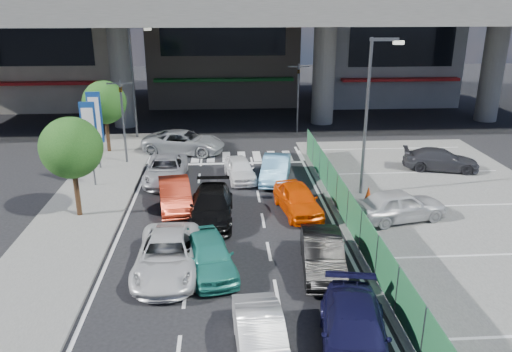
{
  "coord_description": "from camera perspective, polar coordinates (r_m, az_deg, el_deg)",
  "views": [
    {
      "loc": [
        -0.13,
        -18.05,
        9.73
      ],
      "look_at": [
        1.29,
        3.24,
        2.13
      ],
      "focal_mm": 35.0,
      "sensor_mm": 36.0,
      "label": 1
    }
  ],
  "objects": [
    {
      "name": "ground",
      "position": [
        20.51,
        -3.03,
        -8.74
      ],
      "size": [
        120.0,
        120.0,
        0.0
      ],
      "primitive_type": "plane",
      "color": "black",
      "rests_on": "ground"
    },
    {
      "name": "parking_lot",
      "position": [
        24.9,
        23.2,
        -5.01
      ],
      "size": [
        12.0,
        28.0,
        0.06
      ],
      "primitive_type": "cube",
      "color": "#595956",
      "rests_on": "ground"
    },
    {
      "name": "sidewalk_left",
      "position": [
        25.04,
        -19.46,
        -4.3
      ],
      "size": [
        4.0,
        30.0,
        0.12
      ],
      "primitive_type": "cube",
      "color": "#595956",
      "rests_on": "ground"
    },
    {
      "name": "fence_run",
      "position": [
        21.69,
        11.07,
        -4.8
      ],
      "size": [
        0.16,
        22.0,
        1.8
      ],
      "primitive_type": null,
      "color": "#216037",
      "rests_on": "ground"
    },
    {
      "name": "expressway",
      "position": [
        40.06,
        -3.81,
        18.19
      ],
      "size": [
        64.0,
        14.0,
        10.75
      ],
      "color": "#62625E",
      "rests_on": "ground"
    },
    {
      "name": "building_west",
      "position": [
        52.58,
        -22.13,
        14.71
      ],
      "size": [
        12.0,
        10.9,
        13.0
      ],
      "color": "gray",
      "rests_on": "ground"
    },
    {
      "name": "building_center",
      "position": [
        51.07,
        -3.83,
        17.06
      ],
      "size": [
        14.0,
        10.9,
        15.0
      ],
      "color": "gray",
      "rests_on": "ground"
    },
    {
      "name": "building_east",
      "position": [
        52.69,
        14.53,
        14.95
      ],
      "size": [
        12.0,
        10.9,
        12.0
      ],
      "color": "gray",
      "rests_on": "ground"
    },
    {
      "name": "traffic_light_left",
      "position": [
        31.2,
        -15.12,
        8.24
      ],
      "size": [
        1.6,
        1.24,
        5.2
      ],
      "color": "#595B60",
      "rests_on": "ground"
    },
    {
      "name": "traffic_light_right",
      "position": [
        37.92,
        4.86,
        10.76
      ],
      "size": [
        1.6,
        1.24,
        5.2
      ],
      "color": "#595B60",
      "rests_on": "ground"
    },
    {
      "name": "street_lamp_right",
      "position": [
        25.62,
        12.96,
        7.96
      ],
      "size": [
        1.65,
        0.22,
        8.0
      ],
      "color": "#595B60",
      "rests_on": "ground"
    },
    {
      "name": "street_lamp_left",
      "position": [
        36.92,
        -13.71,
        11.35
      ],
      "size": [
        1.65,
        0.22,
        8.0
      ],
      "color": "#595B60",
      "rests_on": "ground"
    },
    {
      "name": "signboard_near",
      "position": [
        27.8,
        -18.49,
        4.72
      ],
      "size": [
        0.8,
        0.14,
        4.7
      ],
      "color": "#595B60",
      "rests_on": "ground"
    },
    {
      "name": "signboard_far",
      "position": [
        30.72,
        -17.89,
        6.13
      ],
      "size": [
        0.8,
        0.14,
        4.7
      ],
      "color": "#595B60",
      "rests_on": "ground"
    },
    {
      "name": "tree_near",
      "position": [
        23.95,
        -20.36,
        3.01
      ],
      "size": [
        2.8,
        2.8,
        4.8
      ],
      "color": "#382314",
      "rests_on": "ground"
    },
    {
      "name": "tree_far",
      "position": [
        34.04,
        -16.93,
        8.03
      ],
      "size": [
        2.8,
        2.8,
        4.8
      ],
      "color": "#382314",
      "rests_on": "ground"
    },
    {
      "name": "hatch_white_back_mid",
      "position": [
        14.89,
        0.54,
        -18.03
      ],
      "size": [
        1.59,
        3.95,
        1.28
      ],
      "primitive_type": "imported",
      "rotation": [
        0.0,
        0.0,
        0.06
      ],
      "color": "silver",
      "rests_on": "ground"
    },
    {
      "name": "minivan_navy_back",
      "position": [
        15.22,
        11.18,
        -17.26
      ],
      "size": [
        2.75,
        5.02,
        1.38
      ],
      "primitive_type": "imported",
      "rotation": [
        0.0,
        0.0,
        -0.18
      ],
      "color": "#121134",
      "rests_on": "ground"
    },
    {
      "name": "sedan_white_mid_left",
      "position": [
        19.14,
        -10.1,
        -8.9
      ],
      "size": [
        2.29,
        4.97,
        1.38
      ],
      "primitive_type": "imported",
      "rotation": [
        0.0,
        0.0,
        0.0
      ],
      "color": "silver",
      "rests_on": "ground"
    },
    {
      "name": "taxi_teal_mid",
      "position": [
        18.97,
        -5.33,
        -8.95
      ],
      "size": [
        2.43,
        4.3,
        1.38
      ],
      "primitive_type": "imported",
      "rotation": [
        0.0,
        0.0,
        0.21
      ],
      "color": "teal",
      "rests_on": "ground"
    },
    {
      "name": "hatch_black_mid_right",
      "position": [
        19.06,
        7.6,
        -8.89
      ],
      "size": [
        1.85,
        4.31,
        1.38
      ],
      "primitive_type": "imported",
      "rotation": [
        0.0,
        0.0,
        -0.09
      ],
      "color": "black",
      "rests_on": "ground"
    },
    {
      "name": "taxi_orange_left",
      "position": [
        24.76,
        -9.26,
        -2.07
      ],
      "size": [
        2.09,
        4.36,
        1.38
      ],
      "primitive_type": "imported",
      "rotation": [
        0.0,
        0.0,
        0.15
      ],
      "color": "red",
      "rests_on": "ground"
    },
    {
      "name": "sedan_black_mid",
      "position": [
        23.16,
        -5.09,
        -3.45
      ],
      "size": [
        2.06,
        4.81,
        1.38
      ],
      "primitive_type": "imported",
      "rotation": [
        0.0,
        0.0,
        -0.03
      ],
      "color": "black",
      "rests_on": "ground"
    },
    {
      "name": "taxi_orange_right",
      "position": [
        23.94,
        4.79,
        -2.64
      ],
      "size": [
        2.26,
        4.26,
        1.38
      ],
      "primitive_type": "imported",
      "rotation": [
        0.0,
        0.0,
        0.16
      ],
      "color": "#F84E02",
      "rests_on": "ground"
    },
    {
      "name": "wagon_silver_front_left",
      "position": [
        28.41,
        -10.26,
        0.69
      ],
      "size": [
        2.23,
        4.82,
        1.34
      ],
      "primitive_type": "imported",
      "rotation": [
        0.0,
        0.0,
        0.0
      ],
      "color": "#ACADB3",
      "rests_on": "ground"
    },
    {
      "name": "sedan_white_front_mid",
      "position": [
        28.25,
        -1.84,
        0.79
      ],
      "size": [
        1.98,
        3.81,
        1.24
      ],
      "primitive_type": "imported",
      "rotation": [
        0.0,
        0.0,
        0.15
      ],
      "color": "white",
      "rests_on": "ground"
    },
    {
      "name": "kei_truck_front_right",
      "position": [
        28.11,
        2.27,
        0.84
      ],
      "size": [
        2.22,
        4.39,
        1.38
      ],
      "primitive_type": "imported",
      "rotation": [
        0.0,
        0.0,
        -0.19
      ],
      "color": "#5B99C4",
      "rests_on": "ground"
    },
    {
      "name": "crossing_wagon_silver",
      "position": [
        33.53,
        -8.24,
        3.87
      ],
      "size": [
        5.78,
        3.58,
        1.49
      ],
      "primitive_type": "imported",
      "rotation": [
        0.0,
        0.0,
        1.35
      ],
      "color": "#9B9FA2",
      "rests_on": "ground"
    },
    {
      "name": "parked_sedan_white",
      "position": [
        23.85,
        16.08,
        -3.21
      ],
      "size": [
        4.58,
        2.64,
        1.47
      ],
      "primitive_type": "imported",
      "rotation": [
        0.0,
        0.0,
        1.79
      ],
      "color": "silver",
      "rests_on": "parking_lot"
    },
    {
      "name": "parked_sedan_dgrey",
      "position": [
        31.68,
        20.35,
        1.78
      ],
      "size": [
        4.66,
        2.82,
        1.26
      ],
      "primitive_type": "imported",
      "rotation": [
        0.0,
        0.0,
        1.31
      ],
      "color": "#323237",
      "rests_on": "parking_lot"
    },
    {
      "name": "traffic_cone",
      "position": [
        25.76,
        12.71,
        -2.0
      ],
      "size": [
        0.42,
        0.42,
        0.78
      ],
      "primitive_type": "cone",
      "rotation": [
        0.0,
        0.0,
        -0.05
      ],
      "color": "#EA410D",
      "rests_on": "parking_lot"
    }
  ]
}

